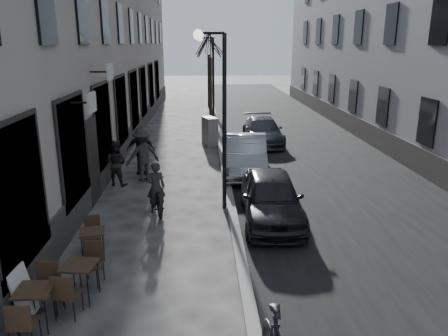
{
  "coord_description": "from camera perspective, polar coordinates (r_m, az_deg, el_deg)",
  "views": [
    {
      "loc": [
        -0.61,
        -6.15,
        4.76
      ],
      "look_at": [
        -0.11,
        4.09,
        1.8
      ],
      "focal_mm": 35.0,
      "sensor_mm": 36.0,
      "label": 1
    }
  ],
  "objects": [
    {
      "name": "car_mid",
      "position": [
        16.38,
        2.91,
        1.73
      ],
      "size": [
        1.88,
        4.37,
        1.4
      ],
      "primitive_type": "imported",
      "rotation": [
        0.0,
        0.0,
        -0.09
      ],
      "color": "#94979C",
      "rests_on": "ground"
    },
    {
      "name": "sign_board",
      "position": [
        8.79,
        -24.56,
        -15.27
      ],
      "size": [
        0.39,
        0.6,
        0.98
      ],
      "rotation": [
        0.0,
        0.0,
        -0.11
      ],
      "color": "black",
      "rests_on": "ground"
    },
    {
      "name": "streetlamp_far",
      "position": [
        24.21,
        -1.83,
        12.3
      ],
      "size": [
        0.9,
        0.28,
        5.09
      ],
      "color": "black",
      "rests_on": "ground"
    },
    {
      "name": "car_near",
      "position": [
        12.06,
        6.21,
        -3.81
      ],
      "size": [
        1.76,
        4.02,
        1.35
      ],
      "primitive_type": "imported",
      "rotation": [
        0.0,
        0.0,
        -0.04
      ],
      "color": "black",
      "rests_on": "ground"
    },
    {
      "name": "cyclist_rider",
      "position": [
        12.7,
        -8.9,
        -2.5
      ],
      "size": [
        0.62,
        0.48,
        1.5
      ],
      "primitive_type": "imported",
      "rotation": [
        0.0,
        0.0,
        3.37
      ],
      "color": "#282623",
      "rests_on": "ground"
    },
    {
      "name": "pedestrian_mid",
      "position": [
        15.65,
        -10.57,
        1.73
      ],
      "size": [
        1.41,
        1.23,
        1.9
      ],
      "primitive_type": "imported",
      "rotation": [
        0.0,
        0.0,
        3.67
      ],
      "color": "#2B2926",
      "rests_on": "ground"
    },
    {
      "name": "tree_near",
      "position": [
        27.16,
        -1.82,
        15.88
      ],
      "size": [
        2.4,
        2.4,
        5.7
      ],
      "color": "black",
      "rests_on": "ground"
    },
    {
      "name": "bistro_set_b",
      "position": [
        8.97,
        -18.27,
        -13.48
      ],
      "size": [
        0.69,
        1.53,
        0.88
      ],
      "rotation": [
        0.0,
        0.0,
        -0.15
      ],
      "color": "#312216",
      "rests_on": "ground"
    },
    {
      "name": "pedestrian_near",
      "position": [
        15.37,
        -13.94,
        0.62
      ],
      "size": [
        0.91,
        0.8,
        1.57
      ],
      "primitive_type": "imported",
      "rotation": [
        0.0,
        0.0,
        2.84
      ],
      "color": "black",
      "rests_on": "ground"
    },
    {
      "name": "car_far",
      "position": [
        21.36,
        5.08,
        4.86
      ],
      "size": [
        1.78,
        4.3,
        1.24
      ],
      "primitive_type": "imported",
      "rotation": [
        0.0,
        0.0,
        -0.01
      ],
      "color": "#35373E",
      "rests_on": "ground"
    },
    {
      "name": "road",
      "position": [
        23.09,
        8.39,
        4.03
      ],
      "size": [
        7.3,
        60.0,
        0.0
      ],
      "primitive_type": "cube",
      "color": "black",
      "rests_on": "ground"
    },
    {
      "name": "tree_far",
      "position": [
        33.16,
        -2.03,
        15.91
      ],
      "size": [
        2.4,
        2.4,
        5.7
      ],
      "color": "black",
      "rests_on": "ground"
    },
    {
      "name": "bistro_set_c",
      "position": [
        10.48,
        -16.78,
        -9.17
      ],
      "size": [
        0.66,
        1.39,
        0.79
      ],
      "rotation": [
        0.0,
        0.0,
        0.23
      ],
      "color": "#312216",
      "rests_on": "ground"
    },
    {
      "name": "streetlamp_near",
      "position": [
        12.27,
        -0.76,
        8.61
      ],
      "size": [
        0.9,
        0.28,
        5.09
      ],
      "color": "black",
      "rests_on": "ground"
    },
    {
      "name": "utility_cabinet",
      "position": [
        20.77,
        -1.85,
        4.77
      ],
      "size": [
        0.79,
        1.03,
        1.37
      ],
      "primitive_type": "cube",
      "rotation": [
        0.0,
        0.0,
        0.36
      ],
      "color": "slate",
      "rests_on": "ground"
    },
    {
      "name": "pedestrian_far",
      "position": [
        16.56,
        -10.82,
        2.27
      ],
      "size": [
        1.05,
        0.48,
        1.77
      ],
      "primitive_type": "imported",
      "rotation": [
        0.0,
        0.0,
        0.04
      ],
      "color": "black",
      "rests_on": "ground"
    },
    {
      "name": "kerb",
      "position": [
        22.66,
        -0.72,
        4.12
      ],
      "size": [
        0.25,
        60.0,
        0.12
      ],
      "primitive_type": "cube",
      "color": "slate",
      "rests_on": "ground"
    },
    {
      "name": "bistro_set_a",
      "position": [
        8.48,
        -23.39,
        -15.96
      ],
      "size": [
        0.6,
        1.46,
        0.86
      ],
      "rotation": [
        0.0,
        0.0,
        0.01
      ],
      "color": "#312216",
      "rests_on": "ground"
    },
    {
      "name": "bicycle",
      "position": [
        12.79,
        -8.85,
        -3.74
      ],
      "size": [
        1.0,
        1.84,
        0.92
      ],
      "primitive_type": "imported",
      "rotation": [
        0.0,
        0.0,
        3.37
      ],
      "color": "black",
      "rests_on": "ground"
    }
  ]
}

